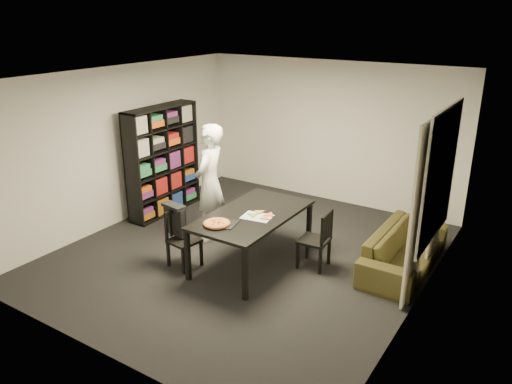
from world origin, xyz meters
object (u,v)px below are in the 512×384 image
Objects in this scene: chair_left at (180,234)px; bookshelf at (163,161)px; person at (210,183)px; chair_right at (320,236)px; sofa at (404,249)px; baking_tray at (222,223)px; dining_table at (252,218)px; pepperoni_pizza at (217,223)px.

bookshelf is at bearing 58.13° from chair_left.
person is at bearing -18.24° from bookshelf.
chair_right is at bearing 78.13° from person.
sofa is (4.24, 0.24, -0.67)m from bookshelf.
baking_tray is 2.59m from sofa.
dining_table is at bearing -18.55° from bookshelf.
chair_left reaches higher than baking_tray.
pepperoni_pizza is at bearing -80.59° from chair_left.
dining_table is at bearing -45.03° from chair_left.
bookshelf is 2.13m from chair_left.
sofa is at bearing 90.56° from person.
person reaches higher than baking_tray.
dining_table is 2.17× the size of chair_right.
chair_right is 1.45m from pepperoni_pizza.
chair_right is (1.69, 0.96, 0.01)m from chair_left.
person is 1.21m from baking_tray.
pepperoni_pizza is (0.83, -0.93, -0.13)m from person.
dining_table is 0.62m from pepperoni_pizza.
chair_right reaches higher than dining_table.
bookshelf is 3.30m from chair_right.
person reaches higher than sofa.
dining_table is at bearing 73.65° from pepperoni_pizza.
bookshelf reaches higher than dining_table.
chair_left is 0.43× the size of sofa.
chair_right is (0.87, 0.38, -0.21)m from dining_table.
dining_table is 2.23× the size of chair_left.
baking_tray is at bearing -30.41° from bookshelf.
chair_left is 0.73m from pepperoni_pizza.
person reaches higher than pepperoni_pizza.
bookshelf is 1.00× the size of sofa.
baking_tray is (2.22, -1.31, -0.18)m from bookshelf.
bookshelf is 1.03× the size of person.
chair_right is 2.12× the size of baking_tray.
sofa is (1.00, 0.66, -0.20)m from chair_right.
chair_right reaches higher than sofa.
dining_table is 2.18m from sofa.
bookshelf is 2.52m from dining_table.
chair_right reaches higher than baking_tray.
person is at bearing 103.56° from sofa.
chair_right is at bearing -7.32° from bookshelf.
dining_table is (2.38, -0.80, -0.25)m from bookshelf.
person is (1.38, -0.45, -0.03)m from bookshelf.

